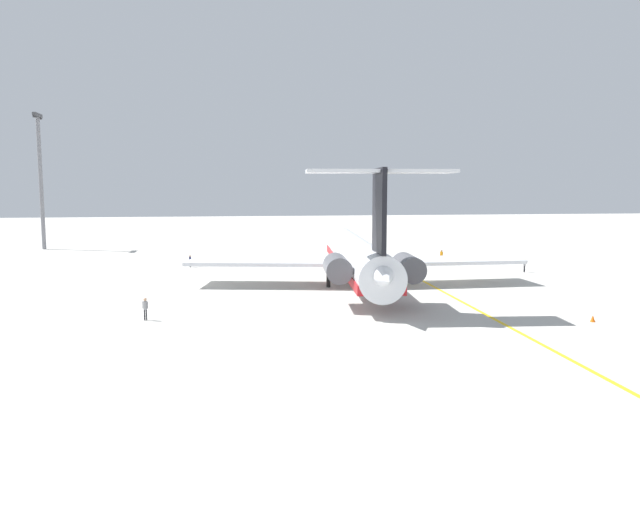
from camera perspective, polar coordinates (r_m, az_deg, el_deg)
name	(u,v)px	position (r m, az deg, el deg)	size (l,w,h in m)	color
ground	(433,278)	(72.98, 10.59, -1.66)	(343.68, 343.68, 0.00)	#B7B5AD
main_jetliner	(358,256)	(64.77, 3.55, 0.35)	(41.63, 36.79, 12.12)	silver
ground_crew_near_nose	(190,260)	(83.17, -12.12, 0.04)	(0.38, 0.26, 1.64)	black
ground_crew_near_tail	(145,306)	(50.35, -16.11, -4.18)	(0.29, 0.45, 1.83)	black
ground_crew_portside	(525,264)	(80.73, 18.68, -0.32)	(0.28, 0.40, 1.72)	black
ground_crew_starboard	(441,254)	(89.42, 11.35, 0.54)	(0.28, 0.44, 1.72)	black
safety_cone_nose	(593,318)	(52.63, 24.26, -5.03)	(0.40, 0.40, 0.55)	#EA590F
safety_cone_wingtip	(261,261)	(86.30, -5.53, -0.12)	(0.40, 0.40, 0.55)	#EA590F
taxiway_centreline	(427,283)	(68.60, 10.06, -2.17)	(77.77, 0.36, 0.01)	gold
light_mast	(40,175)	(116.23, -24.79, 7.26)	(4.00, 0.70, 23.35)	slate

